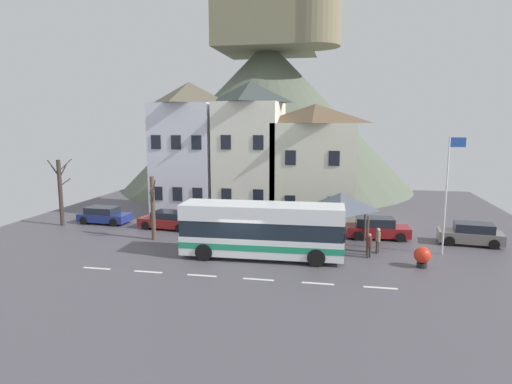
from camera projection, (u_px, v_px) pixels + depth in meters
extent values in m
cube|color=#504B53|center=(242.00, 262.00, 25.36)|extent=(40.00, 60.00, 0.06)
cube|color=silver|center=(97.00, 268.00, 24.11)|extent=(1.60, 0.20, 0.01)
cube|color=silver|center=(148.00, 272.00, 23.55)|extent=(1.60, 0.20, 0.01)
cube|color=silver|center=(202.00, 275.00, 22.98)|extent=(1.60, 0.20, 0.01)
cube|color=silver|center=(258.00, 279.00, 22.42)|extent=(1.60, 0.20, 0.01)
cube|color=silver|center=(318.00, 283.00, 21.85)|extent=(1.60, 0.20, 0.01)
cube|color=silver|center=(380.00, 288.00, 21.29)|extent=(1.60, 0.20, 0.01)
cube|color=silver|center=(191.00, 160.00, 37.88)|extent=(5.00, 6.51, 9.42)
pyramid|color=brown|center=(189.00, 93.00, 37.00)|extent=(5.00, 6.51, 1.80)
cube|color=black|center=(158.00, 193.00, 35.39)|extent=(0.80, 0.06, 1.10)
cube|color=black|center=(177.00, 194.00, 35.08)|extent=(0.80, 0.06, 1.10)
cube|color=black|center=(197.00, 195.00, 34.76)|extent=(0.80, 0.06, 1.10)
cube|color=black|center=(156.00, 142.00, 34.75)|extent=(0.80, 0.06, 1.10)
cube|color=black|center=(176.00, 142.00, 34.43)|extent=(0.80, 0.06, 1.10)
cube|color=black|center=(196.00, 142.00, 34.12)|extent=(0.80, 0.06, 1.10)
cube|color=silver|center=(250.00, 161.00, 36.70)|extent=(5.04, 6.15, 9.48)
pyramid|color=#333A39|center=(250.00, 92.00, 35.82)|extent=(5.04, 6.15, 1.72)
cube|color=black|center=(226.00, 195.00, 34.31)|extent=(0.80, 0.06, 1.10)
cube|color=black|center=(258.00, 196.00, 33.84)|extent=(0.80, 0.06, 1.10)
cube|color=black|center=(226.00, 142.00, 33.67)|extent=(0.80, 0.06, 1.10)
cube|color=black|center=(258.00, 143.00, 33.19)|extent=(0.80, 0.06, 1.10)
cube|color=silver|center=(314.00, 172.00, 35.41)|extent=(6.42, 5.30, 7.84)
pyramid|color=brown|center=(315.00, 113.00, 34.68)|extent=(6.42, 5.30, 1.48)
cube|color=black|center=(290.00, 203.00, 33.44)|extent=(0.80, 0.06, 1.10)
cube|color=black|center=(333.00, 204.00, 32.83)|extent=(0.80, 0.06, 1.10)
cube|color=black|center=(290.00, 158.00, 32.90)|extent=(0.80, 0.06, 1.10)
cube|color=black|center=(334.00, 158.00, 32.30)|extent=(0.80, 0.06, 1.10)
cone|color=#586150|center=(267.00, 115.00, 53.48)|extent=(34.56, 34.56, 17.50)
cube|color=#797559|center=(268.00, 23.00, 51.81)|extent=(11.07, 11.07, 6.61)
cylinder|color=#7C7357|center=(314.00, 1.00, 47.86)|extent=(6.03, 6.03, 9.57)
cube|color=white|center=(262.00, 244.00, 25.95)|extent=(9.49, 2.67, 1.12)
cube|color=#1E8C60|center=(262.00, 243.00, 25.94)|extent=(9.52, 2.69, 0.36)
cube|color=#19232D|center=(262.00, 227.00, 25.79)|extent=(9.39, 2.63, 0.94)
cube|color=white|center=(262.00, 212.00, 25.64)|extent=(9.49, 2.67, 0.89)
cube|color=#19232D|center=(345.00, 230.00, 25.01)|extent=(0.11, 2.04, 0.91)
cylinder|color=black|center=(317.00, 246.00, 26.61)|extent=(1.01, 0.31, 1.00)
cylinder|color=black|center=(316.00, 258.00, 24.33)|extent=(1.01, 0.31, 1.00)
cylinder|color=black|center=(214.00, 242.00, 27.66)|extent=(1.01, 0.31, 1.00)
cylinder|color=black|center=(204.00, 252.00, 25.39)|extent=(1.01, 0.31, 1.00)
cylinder|color=#473D33|center=(315.00, 221.00, 30.13)|extent=(0.14, 0.14, 2.40)
cylinder|color=#473D33|center=(365.00, 223.00, 29.51)|extent=(0.14, 0.14, 2.40)
cylinder|color=#473D33|center=(312.00, 233.00, 26.93)|extent=(0.14, 0.14, 2.40)
cylinder|color=#473D33|center=(368.00, 236.00, 26.31)|extent=(0.14, 0.14, 2.40)
pyramid|color=#4A505C|center=(341.00, 201.00, 27.94)|extent=(3.60, 3.60, 1.11)
cube|color=maroon|center=(168.00, 222.00, 33.14)|extent=(4.42, 2.30, 0.63)
cube|color=#1E232D|center=(171.00, 215.00, 32.99)|extent=(2.71, 1.90, 0.49)
cylinder|color=black|center=(146.00, 225.00, 32.74)|extent=(0.66, 0.27, 0.64)
cylinder|color=black|center=(158.00, 220.00, 34.42)|extent=(0.66, 0.27, 0.64)
cylinder|color=black|center=(180.00, 228.00, 31.92)|extent=(0.66, 0.27, 0.64)
cylinder|color=black|center=(190.00, 223.00, 33.60)|extent=(0.66, 0.27, 0.64)
cube|color=maroon|center=(378.00, 231.00, 30.33)|extent=(4.30, 1.93, 0.67)
cube|color=#1E232D|center=(375.00, 222.00, 30.26)|extent=(2.60, 1.64, 0.60)
cylinder|color=black|center=(396.00, 231.00, 30.96)|extent=(0.65, 0.23, 0.64)
cylinder|color=black|center=(401.00, 237.00, 29.36)|extent=(0.65, 0.23, 0.64)
cylinder|color=black|center=(356.00, 230.00, 31.35)|extent=(0.65, 0.23, 0.64)
cylinder|color=black|center=(358.00, 236.00, 29.75)|extent=(0.65, 0.23, 0.64)
cube|color=slate|center=(470.00, 236.00, 28.78)|extent=(4.08, 2.16, 0.69)
cube|color=#1E232D|center=(474.00, 227.00, 28.62)|extent=(2.51, 1.77, 0.56)
cylinder|color=black|center=(450.00, 241.00, 28.43)|extent=(0.66, 0.27, 0.64)
cylinder|color=black|center=(447.00, 235.00, 29.96)|extent=(0.66, 0.27, 0.64)
cylinder|color=black|center=(494.00, 244.00, 27.65)|extent=(0.66, 0.27, 0.64)
cylinder|color=black|center=(489.00, 238.00, 29.19)|extent=(0.66, 0.27, 0.64)
cube|color=navy|center=(105.00, 217.00, 34.85)|extent=(4.04, 1.98, 0.60)
cube|color=#1E232D|center=(102.00, 210.00, 34.81)|extent=(2.45, 1.68, 0.52)
cylinder|color=black|center=(125.00, 218.00, 35.37)|extent=(0.65, 0.23, 0.64)
cylinder|color=black|center=(114.00, 222.00, 33.75)|extent=(0.65, 0.23, 0.64)
cylinder|color=black|center=(97.00, 216.00, 35.99)|extent=(0.65, 0.23, 0.64)
cylinder|color=black|center=(84.00, 221.00, 34.38)|extent=(0.65, 0.23, 0.64)
cylinder|color=#38332D|center=(368.00, 252.00, 25.88)|extent=(0.13, 0.13, 0.75)
cylinder|color=#38332D|center=(370.00, 251.00, 26.01)|extent=(0.13, 0.13, 0.75)
cylinder|color=#512323|center=(369.00, 242.00, 25.85)|extent=(0.33, 0.33, 0.55)
sphere|color=#9E7A60|center=(370.00, 235.00, 25.79)|extent=(0.22, 0.22, 0.22)
cylinder|color=#38332D|center=(378.00, 247.00, 26.95)|extent=(0.15, 0.15, 0.77)
cylinder|color=#38332D|center=(377.00, 247.00, 26.81)|extent=(0.15, 0.15, 0.77)
cylinder|color=#7F6B56|center=(378.00, 237.00, 26.78)|extent=(0.29, 0.29, 0.61)
sphere|color=tan|center=(378.00, 230.00, 26.71)|extent=(0.24, 0.24, 0.24)
cylinder|color=black|center=(336.00, 246.00, 27.12)|extent=(0.13, 0.13, 0.75)
cylinder|color=black|center=(338.00, 245.00, 27.27)|extent=(0.13, 0.13, 0.75)
cylinder|color=gray|center=(337.00, 236.00, 27.10)|extent=(0.34, 0.34, 0.57)
sphere|color=#D1AD89|center=(338.00, 230.00, 27.03)|extent=(0.21, 0.21, 0.21)
cube|color=#473828|center=(370.00, 232.00, 30.26)|extent=(1.41, 0.45, 0.08)
cube|color=#473828|center=(369.00, 228.00, 30.45)|extent=(1.41, 0.06, 0.40)
cube|color=#2D2D33|center=(360.00, 235.00, 30.42)|extent=(0.08, 0.36, 0.45)
cube|color=#2D2D33|center=(379.00, 236.00, 30.18)|extent=(0.08, 0.36, 0.45)
cylinder|color=silver|center=(446.00, 196.00, 26.15)|extent=(0.10, 0.10, 7.10)
cube|color=#264CA5|center=(458.00, 142.00, 25.56)|extent=(0.90, 0.03, 0.56)
cylinder|color=black|center=(422.00, 265.00, 24.25)|extent=(0.55, 0.55, 0.25)
sphere|color=red|center=(422.00, 255.00, 24.16)|extent=(0.91, 0.91, 0.91)
cylinder|color=brown|center=(153.00, 208.00, 29.71)|extent=(0.29, 0.29, 4.32)
cylinder|color=brown|center=(153.00, 197.00, 29.16)|extent=(0.55, 0.88, 0.99)
cylinder|color=brown|center=(151.00, 197.00, 29.91)|extent=(0.54, 0.65, 0.60)
cylinder|color=brown|center=(154.00, 187.00, 29.13)|extent=(0.60, 0.69, 1.10)
cylinder|color=brown|center=(152.00, 196.00, 29.20)|extent=(0.33, 0.80, 1.14)
cylinder|color=#382D28|center=(60.00, 193.00, 33.78)|extent=(0.31, 0.31, 5.08)
cylinder|color=#382D28|center=(65.00, 165.00, 33.54)|extent=(0.94, 0.43, 0.96)
cylinder|color=#382D28|center=(63.00, 171.00, 33.78)|extent=(0.40, 0.68, 1.06)
cylinder|color=#382D28|center=(65.00, 182.00, 34.06)|extent=(0.42, 0.95, 0.56)
cylinder|color=#382D28|center=(55.00, 171.00, 33.77)|extent=(0.92, 0.45, 0.84)
cylinder|color=#382D28|center=(53.00, 168.00, 33.31)|extent=(0.68, 0.57, 1.26)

